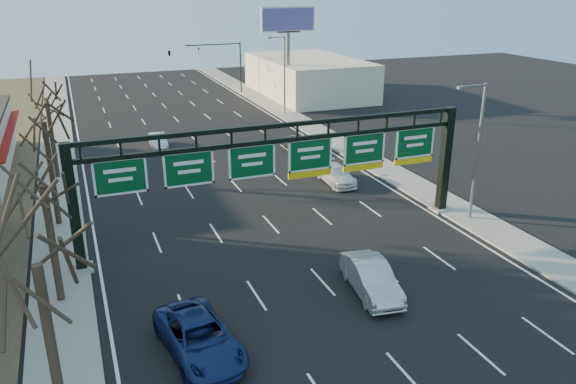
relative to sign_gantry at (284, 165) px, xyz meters
name	(u,v)px	position (x,y,z in m)	size (l,w,h in m)	color
ground	(339,301)	(-0.16, -8.00, -4.63)	(160.00, 160.00, 0.00)	black
sidewalk_left	(59,198)	(-12.96, 12.00, -4.57)	(3.00, 120.00, 0.12)	gray
sidewalk_right	(369,160)	(12.64, 12.00, -4.57)	(3.00, 120.00, 0.12)	gray
lane_markings	(229,177)	(-0.16, 12.00, -4.62)	(21.60, 120.00, 0.01)	white
sign_gantry	(284,165)	(0.00, 0.00, 0.00)	(24.60, 1.20, 7.20)	black
building_right_distant	(308,77)	(19.84, 42.00, -2.13)	(12.00, 20.00, 5.00)	#BEB79E
tree_near	(31,235)	(-12.96, -12.00, 2.86)	(3.60, 3.60, 8.86)	#32241B
tree_gantry	(39,164)	(-12.96, -3.00, 2.48)	(3.60, 3.60, 8.48)	#32241B
tree_mid	(41,105)	(-12.96, 7.00, 3.23)	(3.60, 3.60, 9.24)	#32241B
tree_far	(44,84)	(-12.96, 17.00, 2.86)	(3.60, 3.60, 8.86)	#32241B
streetlight_near	(477,145)	(12.31, -2.00, 0.45)	(2.15, 0.22, 9.00)	slate
streetlight_far	(284,71)	(12.31, 32.00, 0.45)	(2.15, 0.22, 9.00)	slate
billboard_right	(288,31)	(14.84, 36.98, 4.43)	(7.00, 0.50, 12.00)	slate
traffic_signal_mast	(197,55)	(5.53, 47.00, 0.87)	(10.16, 0.54, 7.00)	black
car_blue_suv	(199,337)	(-7.53, -9.59, -3.84)	(2.61, 5.67, 1.58)	navy
car_silver_sedan	(371,278)	(1.65, -7.87, -3.81)	(1.74, 4.98, 1.64)	#B1B1B6
car_white_wagon	(336,174)	(7.32, 7.73, -3.94)	(1.93, 4.74, 1.38)	white
car_grey_far	(296,143)	(7.87, 17.25, -3.96)	(1.58, 3.92, 1.33)	#3D3F42
car_silver_distant	(158,141)	(-3.98, 22.82, -3.96)	(1.43, 4.09, 1.35)	silver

